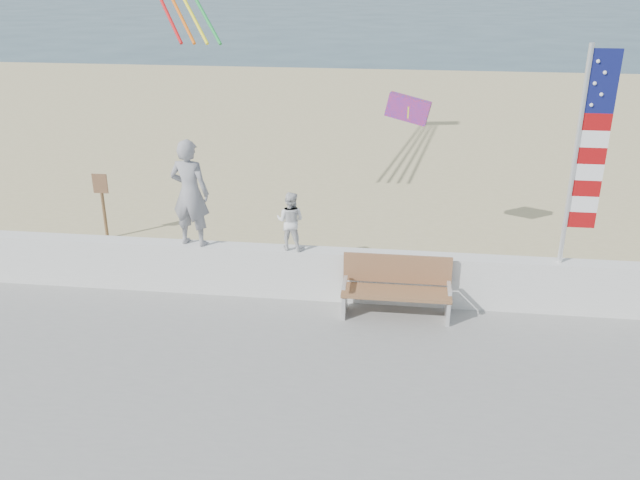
# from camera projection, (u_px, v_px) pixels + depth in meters

# --- Properties ---
(ground) EXTENTS (220.00, 220.00, 0.00)m
(ground) POSITION_uv_depth(u_px,v_px,m) (292.00, 367.00, 10.23)
(ground) COLOR #2A4654
(ground) RESTS_ON ground
(sand) EXTENTS (90.00, 40.00, 0.08)m
(sand) POSITION_uv_depth(u_px,v_px,m) (345.00, 183.00, 18.45)
(sand) COLOR #C5B683
(sand) RESTS_ON ground
(seawall) EXTENTS (30.00, 0.35, 0.90)m
(seawall) POSITION_uv_depth(u_px,v_px,m) (310.00, 273.00, 11.81)
(seawall) COLOR silver
(seawall) RESTS_ON boardwalk
(adult) EXTENTS (0.75, 0.55, 1.88)m
(adult) POSITION_uv_depth(u_px,v_px,m) (190.00, 193.00, 11.51)
(adult) COLOR gray
(adult) RESTS_ON seawall
(child) EXTENTS (0.55, 0.46, 1.02)m
(child) POSITION_uv_depth(u_px,v_px,m) (290.00, 221.00, 11.48)
(child) COLOR silver
(child) RESTS_ON seawall
(bench) EXTENTS (1.80, 0.57, 1.00)m
(bench) POSITION_uv_depth(u_px,v_px,m) (397.00, 286.00, 11.20)
(bench) COLOR #8E623E
(bench) RESTS_ON boardwalk
(flag) EXTENTS (0.50, 0.08, 3.50)m
(flag) POSITION_uv_depth(u_px,v_px,m) (585.00, 149.00, 10.41)
(flag) COLOR white
(flag) RESTS_ON seawall
(parafoil_kite) EXTENTS (0.91, 0.37, 0.61)m
(parafoil_kite) POSITION_uv_depth(u_px,v_px,m) (409.00, 109.00, 12.98)
(parafoil_kite) COLOR red
(parafoil_kite) RESTS_ON ground
(sign) EXTENTS (0.32, 0.07, 1.46)m
(sign) POSITION_uv_depth(u_px,v_px,m) (103.00, 201.00, 14.37)
(sign) COLOR brown
(sign) RESTS_ON sand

